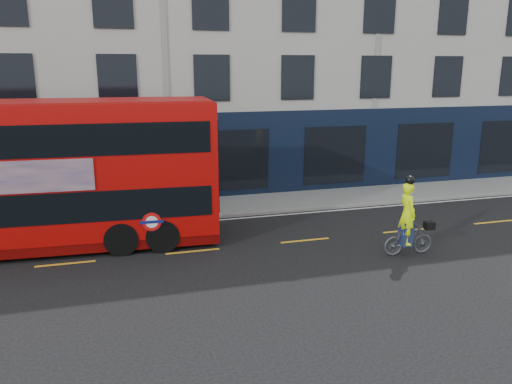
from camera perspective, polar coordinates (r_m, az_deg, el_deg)
name	(u,v)px	position (r m, az deg, el deg)	size (l,w,h in m)	color
ground	(200,268)	(15.50, -6.39, -8.68)	(120.00, 120.00, 0.00)	black
pavement	(175,210)	(21.57, -9.24, -2.00)	(60.00, 3.00, 0.12)	gray
kerb	(179,220)	(20.14, -8.74, -3.13)	(60.00, 0.12, 0.13)	gray
building_terrace	(154,36)	(27.20, -11.54, 17.04)	(50.00, 10.07, 15.00)	#ABA8A1
road_edge_line	(180,223)	(19.88, -8.63, -3.55)	(58.00, 0.10, 0.01)	silver
lane_dashes	(193,251)	(16.88, -7.24, -6.74)	(58.00, 0.12, 0.01)	orange
bus	(29,175)	(17.92, -24.48, 1.74)	(12.37, 3.43, 4.94)	#A80806
cyclist	(408,227)	(16.90, 16.99, -3.89)	(1.75, 0.76, 2.65)	#4D4F52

